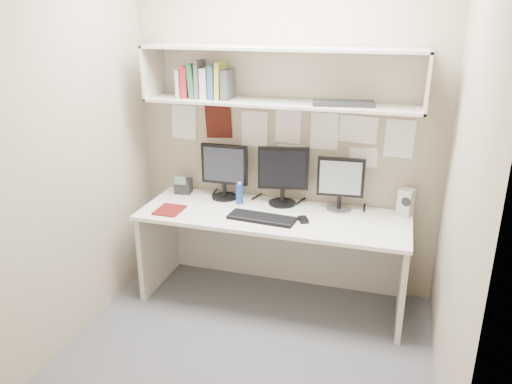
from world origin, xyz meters
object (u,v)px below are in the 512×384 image
(keyboard, at_px, (262,218))
(desk_phone, at_px, (183,186))
(maroon_notebook, at_px, (170,210))
(speaker, at_px, (406,202))
(monitor_center, at_px, (283,173))
(monitor_left, at_px, (224,169))
(desk, at_px, (273,257))
(monitor_right, at_px, (340,181))

(keyboard, height_order, desk_phone, desk_phone)
(keyboard, xyz_separation_m, maroon_notebook, (-0.71, -0.04, -0.01))
(speaker, bearing_deg, monitor_center, -155.85)
(speaker, bearing_deg, monitor_left, -156.63)
(desk, bearing_deg, desk_phone, 164.74)
(monitor_right, bearing_deg, monitor_left, 175.42)
(keyboard, distance_m, desk_phone, 0.86)
(monitor_right, height_order, desk_phone, monitor_right)
(monitor_right, height_order, speaker, monitor_right)
(speaker, relative_size, maroon_notebook, 0.87)
(desk, height_order, monitor_left, monitor_left)
(desk, distance_m, speaker, 1.08)
(monitor_right, xyz_separation_m, keyboard, (-0.51, -0.35, -0.21))
(monitor_center, bearing_deg, maroon_notebook, -164.47)
(keyboard, xyz_separation_m, speaker, (0.99, 0.39, 0.09))
(monitor_center, relative_size, desk_phone, 2.90)
(monitor_left, xyz_separation_m, monitor_center, (0.48, -0.00, 0.01))
(maroon_notebook, bearing_deg, monitor_center, 27.00)
(monitor_left, height_order, maroon_notebook, monitor_left)
(keyboard, bearing_deg, desk_phone, 159.90)
(desk_phone, bearing_deg, speaker, -6.83)
(desk, distance_m, monitor_right, 0.78)
(keyboard, distance_m, maroon_notebook, 0.72)
(desk, distance_m, maroon_notebook, 0.87)
(desk_phone, bearing_deg, desk, -23.03)
(monitor_left, bearing_deg, desk, -25.61)
(desk, relative_size, maroon_notebook, 8.66)
(keyboard, height_order, speaker, speaker)
(monitor_center, distance_m, monitor_right, 0.44)
(maroon_notebook, bearing_deg, speaker, 14.54)
(speaker, xyz_separation_m, desk_phone, (-1.77, -0.03, -0.04))
(monitor_center, relative_size, maroon_notebook, 1.97)
(monitor_left, bearing_deg, keyboard, -40.96)
(desk, bearing_deg, monitor_left, 154.62)
(monitor_right, height_order, keyboard, monitor_right)
(monitor_center, height_order, speaker, monitor_center)
(keyboard, relative_size, speaker, 2.42)
(monitor_right, xyz_separation_m, maroon_notebook, (-1.22, -0.39, -0.22))
(desk, distance_m, keyboard, 0.40)
(keyboard, relative_size, maroon_notebook, 2.12)
(monitor_center, bearing_deg, speaker, -8.72)
(monitor_right, bearing_deg, speaker, -0.25)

